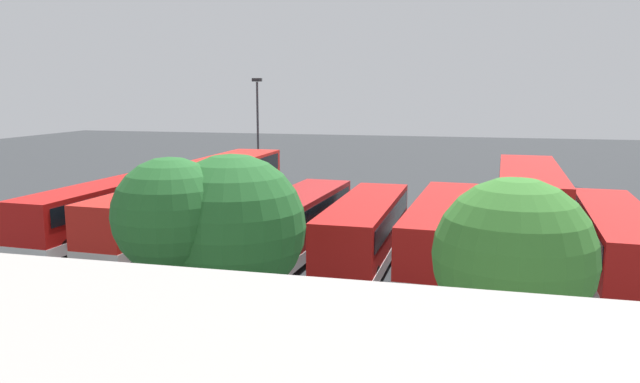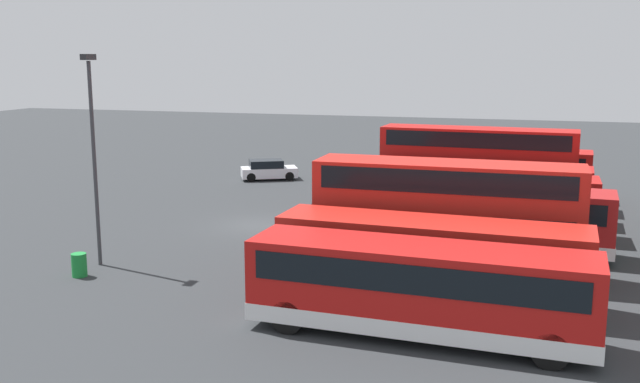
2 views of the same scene
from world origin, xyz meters
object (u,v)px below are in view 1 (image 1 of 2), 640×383
at_px(bus_single_deck_fourth, 365,229).
at_px(bus_single_deck_seventh, 159,213).
at_px(bus_double_decker_sixth, 223,201).
at_px(bus_double_decker_second, 528,215).
at_px(bus_single_deck_third, 443,230).
at_px(lamp_post_tall, 258,130).
at_px(bus_single_deck_fifth, 293,224).
at_px(waste_bin_yellow, 237,191).
at_px(bus_single_deck_near_end, 616,242).
at_px(car_hatchback_silver, 575,200).
at_px(bus_single_deck_far_end, 98,210).

distance_m(bus_single_deck_fourth, bus_single_deck_seventh, 11.12).
bearing_deg(bus_double_decker_sixth, bus_double_decker_second, 179.73).
xyz_separation_m(bus_single_deck_third, bus_double_decker_sixth, (10.88, -0.35, 0.82)).
height_order(bus_single_deck_seventh, lamp_post_tall, lamp_post_tall).
xyz_separation_m(bus_single_deck_fifth, waste_bin_yellow, (8.77, -14.87, -1.15)).
xyz_separation_m(bus_single_deck_near_end, car_hatchback_silver, (-0.84, -15.74, -0.92)).
bearing_deg(bus_double_decker_second, waste_bin_yellow, -35.89).
distance_m(lamp_post_tall, waste_bin_yellow, 4.92).
height_order(bus_single_deck_near_end, lamp_post_tall, lamp_post_tall).
height_order(bus_single_deck_third, bus_single_deck_far_end, same).
height_order(bus_single_deck_third, bus_single_deck_fifth, same).
bearing_deg(bus_double_decker_sixth, waste_bin_yellow, -70.78).
relative_size(bus_double_decker_second, car_hatchback_silver, 2.67).
xyz_separation_m(bus_double_decker_second, bus_single_deck_third, (3.68, 0.28, -0.83)).
height_order(bus_double_decker_second, bus_double_decker_sixth, same).
relative_size(bus_single_deck_fifth, bus_single_deck_far_end, 1.10).
bearing_deg(car_hatchback_silver, bus_single_deck_third, 62.25).
relative_size(lamp_post_tall, waste_bin_yellow, 9.28).
xyz_separation_m(bus_single_deck_far_end, lamp_post_tall, (-3.98, -14.21, 3.48)).
relative_size(bus_single_deck_fourth, waste_bin_yellow, 11.41).
relative_size(bus_single_deck_fifth, waste_bin_yellow, 12.67).
distance_m(bus_single_deck_fourth, lamp_post_tall, 18.86).
bearing_deg(bus_single_deck_third, bus_single_deck_fifth, 4.27).
height_order(bus_single_deck_fifth, bus_single_deck_seventh, same).
height_order(bus_double_decker_second, bus_single_deck_fourth, bus_double_decker_second).
bearing_deg(bus_single_deck_fourth, bus_single_deck_far_end, -3.83).
xyz_separation_m(bus_single_deck_near_end, bus_single_deck_third, (7.21, -0.43, -0.00)).
height_order(bus_double_decker_second, bus_single_deck_far_end, bus_double_decker_second).
bearing_deg(bus_single_deck_third, bus_single_deck_near_end, 176.56).
relative_size(bus_double_decker_second, bus_single_deck_third, 0.95).
bearing_deg(bus_single_deck_far_end, bus_double_decker_second, 179.95).
xyz_separation_m(bus_double_decker_second, bus_single_deck_seventh, (18.21, -0.17, -0.83)).
xyz_separation_m(bus_double_decker_second, bus_single_deck_fourth, (7.15, 0.96, -0.83)).
bearing_deg(bus_double_decker_sixth, bus_single_deck_fifth, 167.37).
xyz_separation_m(car_hatchback_silver, lamp_post_tall, (22.14, 0.80, 4.40)).
xyz_separation_m(bus_single_deck_fourth, waste_bin_yellow, (12.29, -15.03, -1.15)).
distance_m(bus_single_deck_near_end, bus_single_deck_far_end, 25.30).
distance_m(bus_single_deck_far_end, lamp_post_tall, 15.16).
xyz_separation_m(bus_double_decker_second, bus_double_decker_sixth, (14.56, -0.07, -0.00)).
xyz_separation_m(bus_single_deck_fifth, bus_single_deck_seventh, (7.54, -0.97, -0.00)).
bearing_deg(waste_bin_yellow, bus_double_decker_second, 144.11).
xyz_separation_m(bus_single_deck_fourth, bus_double_decker_sixth, (7.41, -1.03, 0.83)).
xyz_separation_m(bus_double_decker_sixth, bus_single_deck_seventh, (3.65, -0.10, -0.83)).
bearing_deg(bus_single_deck_seventh, bus_double_decker_sixth, 178.46).
distance_m(bus_single_deck_fifth, lamp_post_tall, 16.99).
distance_m(car_hatchback_silver, waste_bin_yellow, 23.83).
height_order(bus_single_deck_fourth, waste_bin_yellow, bus_single_deck_fourth).
relative_size(bus_single_deck_fifth, bus_double_decker_sixth, 1.12).
bearing_deg(bus_double_decker_sixth, bus_single_deck_third, 178.16).
relative_size(bus_single_deck_seventh, waste_bin_yellow, 11.84).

